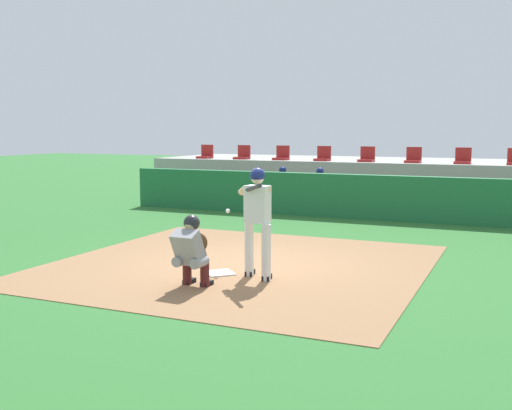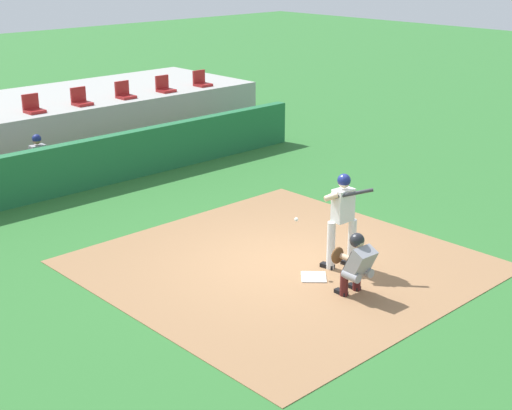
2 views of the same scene
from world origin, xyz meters
The scene contains 17 objects.
ground_plane centered at (0.00, 0.00, 0.00)m, with size 80.00×80.00×0.00m, color #2D6B2D.
dirt_infield centered at (0.00, 0.00, 0.01)m, with size 6.40×6.40×0.01m, color #936B47.
home_plate centered at (0.00, -0.80, 0.02)m, with size 0.44×0.44×0.02m, color white.
batter_at_plate centered at (0.69, -0.83, 1.04)m, with size 0.67×0.78×1.80m.
catcher_crouched centered at (0.00, -1.72, 0.61)m, with size 0.49×1.70×1.13m.
dugout_wall centered at (0.00, 6.50, 0.60)m, with size 13.00×0.30×1.20m, color #1E6638.
dugout_bench centered at (0.00, 7.50, 0.23)m, with size 11.80×0.44×0.45m, color olive.
dugout_player_0 centered at (-2.11, 7.34, 0.67)m, with size 0.49×0.70×1.30m.
dugout_player_1 centered at (-0.93, 7.34, 0.67)m, with size 0.49×0.70×1.30m.
stands_platform centered at (0.00, 10.90, 0.70)m, with size 15.00×4.40×1.40m, color #9E9E99.
stadium_seat_0 centered at (-5.78, 9.38, 1.53)m, with size 0.46×0.46×0.48m.
stadium_seat_1 centered at (-4.33, 9.38, 1.53)m, with size 0.46×0.46×0.48m.
stadium_seat_2 centered at (-2.89, 9.38, 1.53)m, with size 0.46×0.46×0.48m.
stadium_seat_3 centered at (-1.44, 9.38, 1.53)m, with size 0.46×0.46×0.48m.
stadium_seat_4 centered at (0.00, 9.38, 1.53)m, with size 0.46×0.46×0.48m.
stadium_seat_5 centered at (1.44, 9.38, 1.53)m, with size 0.46×0.46×0.48m.
stadium_seat_6 centered at (2.89, 9.38, 1.53)m, with size 0.46×0.46×0.48m.
Camera 1 is at (4.57, -9.66, 2.40)m, focal length 42.73 mm.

